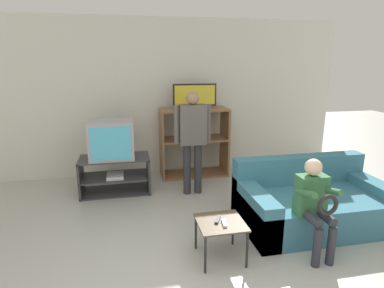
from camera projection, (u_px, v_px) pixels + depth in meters
wall_back at (158, 98)px, 5.42m from camera, size 6.40×0.06×2.60m
tv_stand at (115, 175)px, 4.77m from camera, size 1.01×0.53×0.54m
television_main at (111, 139)px, 4.64m from camera, size 0.63×0.54×0.55m
media_shelf at (194, 142)px, 5.41m from camera, size 1.12×0.50×1.15m
television_flat at (195, 97)px, 5.22m from camera, size 0.72×0.20×0.40m
snack_table at (221, 226)px, 3.13m from camera, size 0.45×0.45×0.40m
remote_control_black at (218, 220)px, 3.14m from camera, size 0.10×0.14×0.02m
remote_control_white at (224, 223)px, 3.07m from camera, size 0.06×0.15×0.02m
couch at (312, 203)px, 3.85m from camera, size 1.73×0.99×0.75m
person_standing_adult at (193, 134)px, 4.57m from camera, size 0.53×0.20×1.50m
person_seated_child at (315, 201)px, 3.17m from camera, size 0.33×0.43×0.98m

